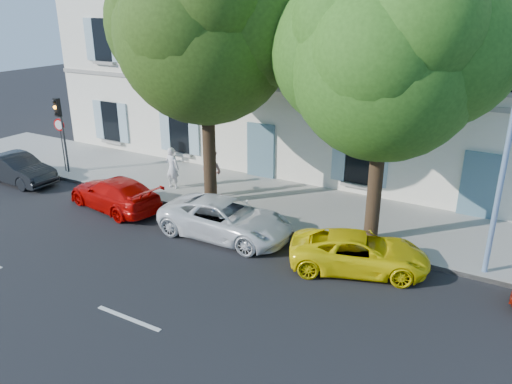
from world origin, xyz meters
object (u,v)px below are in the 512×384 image
Objects in this scene: tree_left at (205,35)px; pedestrian_b at (212,173)px; traffic_light at (60,119)px; tree_right at (386,66)px; road_sign at (61,134)px; car_white_coupe at (226,219)px; street_lamp at (511,125)px; car_yellow_supercar at (359,252)px; pedestrian_a at (172,168)px; car_dark_sedan at (17,169)px; car_red_coupe at (115,193)px.

pedestrian_b is at bearing 120.50° from tree_left.
tree_left is at bearing 1.76° from traffic_light.
tree_right reaches higher than road_sign.
street_lamp reaches higher than car_white_coupe.
pedestrian_a is at bearing 55.24° from car_yellow_supercar.
street_lamp reaches higher than car_yellow_supercar.
road_sign is 1.32× the size of pedestrian_b.
car_white_coupe is 0.60× the size of street_lamp.
street_lamp reaches higher than pedestrian_a.
car_white_coupe is 9.95m from traffic_light.
car_white_coupe is 10.06m from road_sign.
car_white_coupe is at bearing -44.94° from tree_left.
car_dark_sedan is at bearing -121.38° from traffic_light.
car_white_coupe is 0.53× the size of tree_right.
road_sign is 7.57m from pedestrian_b.
traffic_light is at bearing -179.24° from tree_right.
car_white_coupe is (4.93, 0.06, 0.02)m from car_red_coupe.
pedestrian_a reaches higher than car_red_coupe.
road_sign is (-14.37, 1.74, 1.33)m from car_yellow_supercar.
pedestrian_b is at bearing -175.46° from pedestrian_a.
car_yellow_supercar is 9.10m from pedestrian_a.
traffic_light reaches higher than road_sign.
street_lamp is 10.77m from pedestrian_b.
car_red_coupe is 0.55× the size of street_lamp.
car_dark_sedan is 0.45× the size of tree_right.
pedestrian_b is at bearing 172.64° from street_lamp.
car_yellow_supercar is 8.86m from tree_left.
car_red_coupe is 1.25× the size of traffic_light.
street_lamp is (3.47, -0.58, -1.19)m from tree_right.
tree_left is 1.12× the size of tree_right.
pedestrian_a reaches higher than car_white_coupe.
road_sign is (-9.82, 1.79, 1.26)m from car_white_coupe.
tree_right reaches higher than traffic_light.
car_red_coupe is at bearing -89.50° from car_dark_sedan.
tree_left is (8.72, 1.95, 5.65)m from car_dark_sedan.
car_yellow_supercar is at bearing -6.89° from road_sign.
road_sign is 0.32× the size of street_lamp.
car_yellow_supercar is at bearing -6.60° from traffic_light.
pedestrian_b is at bearing -71.50° from car_dark_sedan.
street_lamp is (12.74, 1.37, 3.82)m from car_red_coupe.
pedestrian_b is at bearing 40.49° from car_white_coupe.
traffic_light is 0.71m from road_sign.
car_dark_sedan is 18.90m from street_lamp.
car_yellow_supercar is 1.66× the size of road_sign.
tree_left reaches higher than street_lamp.
road_sign reaches higher than pedestrian_b.
tree_right is at bearing 176.72° from pedestrian_a.
traffic_light is at bearing -178.24° from tree_left.
pedestrian_b reaches higher than car_white_coupe.
tree_left is 6.31m from tree_right.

